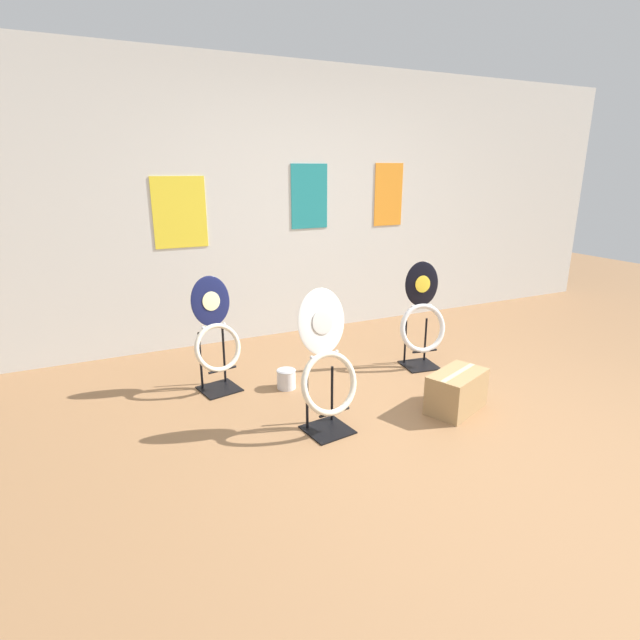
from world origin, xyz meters
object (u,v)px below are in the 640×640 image
(toilet_seat_display_jazz_black, at_px, (422,319))
(toilet_seat_display_white_plain, at_px, (327,367))
(paint_can, at_px, (286,378))
(toilet_seat_display_navy_moon, at_px, (216,339))
(storage_box, at_px, (457,391))

(toilet_seat_display_jazz_black, bearing_deg, toilet_seat_display_white_plain, -152.23)
(toilet_seat_display_white_plain, relative_size, toilet_seat_display_jazz_black, 1.03)
(toilet_seat_display_jazz_black, relative_size, paint_can, 5.87)
(toilet_seat_display_white_plain, xyz_separation_m, toilet_seat_display_jazz_black, (1.22, 0.64, -0.02))
(toilet_seat_display_white_plain, xyz_separation_m, paint_can, (0.01, 0.72, -0.36))
(toilet_seat_display_navy_moon, xyz_separation_m, paint_can, (0.48, -0.20, -0.33))
(toilet_seat_display_jazz_black, relative_size, storage_box, 1.78)
(paint_can, bearing_deg, toilet_seat_display_white_plain, -90.57)
(toilet_seat_display_navy_moon, bearing_deg, toilet_seat_display_white_plain, -62.83)
(paint_can, distance_m, storage_box, 1.28)
(toilet_seat_display_jazz_black, xyz_separation_m, storage_box, (-0.26, -0.78, -0.28))
(paint_can, xyz_separation_m, storage_box, (0.94, -0.86, 0.06))
(toilet_seat_display_navy_moon, bearing_deg, toilet_seat_display_jazz_black, -9.45)
(toilet_seat_display_jazz_black, height_order, toilet_seat_display_navy_moon, toilet_seat_display_jazz_black)
(toilet_seat_display_white_plain, distance_m, toilet_seat_display_jazz_black, 1.37)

